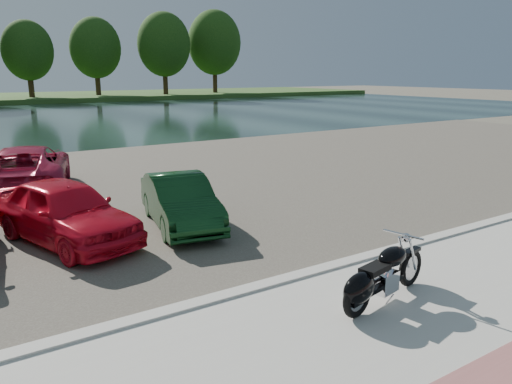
# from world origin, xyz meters

# --- Properties ---
(ground) EXTENTS (200.00, 200.00, 0.00)m
(ground) POSITION_xyz_m (0.00, 0.00, 0.00)
(ground) COLOR #595447
(ground) RESTS_ON ground
(promenade) EXTENTS (60.00, 6.00, 0.10)m
(promenade) POSITION_xyz_m (0.00, -1.00, 0.05)
(promenade) COLOR #B8B5AD
(promenade) RESTS_ON ground
(kerb) EXTENTS (60.00, 0.30, 0.14)m
(kerb) POSITION_xyz_m (0.00, 2.00, 0.07)
(kerb) COLOR #B8B5AD
(kerb) RESTS_ON ground
(parking_lot) EXTENTS (60.00, 18.00, 0.04)m
(parking_lot) POSITION_xyz_m (0.00, 11.00, 0.02)
(parking_lot) COLOR #48423A
(parking_lot) RESTS_ON ground
(river) EXTENTS (120.00, 40.00, 0.00)m
(river) POSITION_xyz_m (0.00, 40.00, 0.00)
(river) COLOR #172A25
(river) RESTS_ON ground
(far_trees) EXTENTS (70.25, 10.68, 12.52)m
(far_trees) POSITION_xyz_m (4.36, 65.79, 7.49)
(far_trees) COLOR #322212
(far_trees) RESTS_ON far_bank
(motorcycle) EXTENTS (2.31, 0.87, 1.05)m
(motorcycle) POSITION_xyz_m (-0.06, 0.37, 0.56)
(motorcycle) COLOR black
(motorcycle) RESTS_ON promenade
(car_4) EXTENTS (2.82, 4.53, 1.44)m
(car_4) POSITION_xyz_m (-3.49, 6.51, 0.76)
(car_4) COLOR red
(car_4) RESTS_ON parking_lot
(car_5) EXTENTS (2.10, 4.05, 1.27)m
(car_5) POSITION_xyz_m (-0.83, 6.23, 0.68)
(car_5) COLOR #0F3717
(car_5) RESTS_ON parking_lot
(car_10) EXTENTS (3.73, 5.76, 1.47)m
(car_10) POSITION_xyz_m (-3.32, 12.49, 0.78)
(car_10) COLOR #AE1D3F
(car_10) RESTS_ON parking_lot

